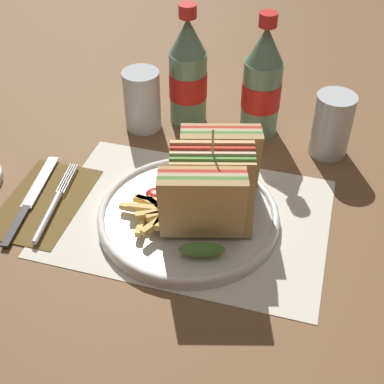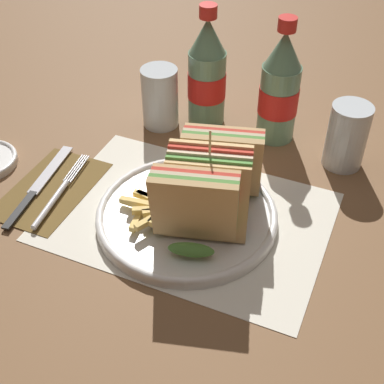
{
  "view_description": "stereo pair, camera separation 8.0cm",
  "coord_description": "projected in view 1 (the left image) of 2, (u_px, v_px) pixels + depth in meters",
  "views": [
    {
      "loc": [
        0.15,
        -0.58,
        0.56
      ],
      "look_at": [
        -0.01,
        0.0,
        0.04
      ],
      "focal_mm": 50.0,
      "sensor_mm": 36.0,
      "label": 1
    },
    {
      "loc": [
        0.23,
        -0.55,
        0.56
      ],
      "look_at": [
        -0.01,
        0.0,
        0.04
      ],
      "focal_mm": 50.0,
      "sensor_mm": 36.0,
      "label": 2
    }
  ],
  "objects": [
    {
      "name": "knife",
      "position": [
        31.0,
        198.0,
        0.84
      ],
      "size": [
        0.04,
        0.22,
        0.0
      ],
      "rotation": [
        0.0,
        0.0,
        0.13
      ],
      "color": "black",
      "rests_on": "napkin"
    },
    {
      "name": "coke_bottle_near",
      "position": [
        188.0,
        75.0,
        0.96
      ],
      "size": [
        0.07,
        0.07,
        0.22
      ],
      "color": "slate",
      "rests_on": "ground_plane"
    },
    {
      "name": "club_sandwich",
      "position": [
        211.0,
        184.0,
        0.76
      ],
      "size": [
        0.14,
        0.21,
        0.16
      ],
      "color": "tan",
      "rests_on": "plate_main"
    },
    {
      "name": "placemat",
      "position": [
        189.0,
        216.0,
        0.81
      ],
      "size": [
        0.42,
        0.29,
        0.0
      ],
      "color": "silver",
      "rests_on": "ground_plane"
    },
    {
      "name": "plate_main",
      "position": [
        188.0,
        215.0,
        0.8
      ],
      "size": [
        0.27,
        0.27,
        0.02
      ],
      "color": "white",
      "rests_on": "ground_plane"
    },
    {
      "name": "napkin",
      "position": [
        44.0,
        201.0,
        0.84
      ],
      "size": [
        0.12,
        0.19,
        0.0
      ],
      "color": "brown",
      "rests_on": "ground_plane"
    },
    {
      "name": "ground_plane",
      "position": [
        200.0,
        215.0,
        0.82
      ],
      "size": [
        4.0,
        4.0,
        0.0
      ],
      "primitive_type": "plane",
      "color": "brown"
    },
    {
      "name": "glass_far",
      "position": [
        142.0,
        100.0,
        0.97
      ],
      "size": [
        0.07,
        0.07,
        0.11
      ],
      "color": "silver",
      "rests_on": "ground_plane"
    },
    {
      "name": "fork",
      "position": [
        52.0,
        208.0,
        0.82
      ],
      "size": [
        0.04,
        0.18,
        0.01
      ],
      "rotation": [
        0.0,
        0.0,
        0.13
      ],
      "color": "silver",
      "rests_on": "napkin"
    },
    {
      "name": "ketchup_blob",
      "position": [
        156.0,
        194.0,
        0.82
      ],
      "size": [
        0.03,
        0.03,
        0.01
      ],
      "color": "maroon",
      "rests_on": "plate_main"
    },
    {
      "name": "coke_bottle_far",
      "position": [
        262.0,
        84.0,
        0.93
      ],
      "size": [
        0.07,
        0.07,
        0.22
      ],
      "color": "slate",
      "rests_on": "ground_plane"
    },
    {
      "name": "fries_pile",
      "position": [
        154.0,
        210.0,
        0.78
      ],
      "size": [
        0.09,
        0.12,
        0.02
      ],
      "color": "#E5C166",
      "rests_on": "plate_main"
    },
    {
      "name": "glass_near",
      "position": [
        331.0,
        129.0,
        0.91
      ],
      "size": [
        0.07,
        0.07,
        0.11
      ],
      "color": "silver",
      "rests_on": "ground_plane"
    }
  ]
}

